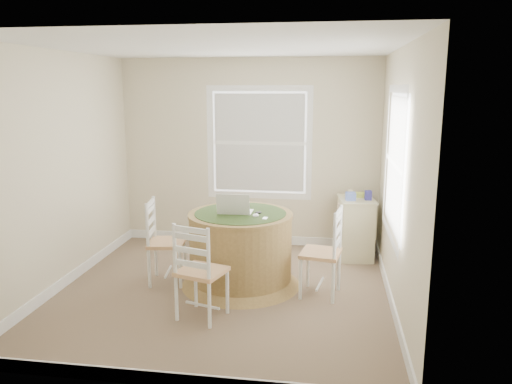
# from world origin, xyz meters

# --- Properties ---
(room) EXTENTS (3.64, 3.64, 2.64)m
(room) POSITION_xyz_m (0.17, 0.16, 1.30)
(room) COLOR #806651
(room) RESTS_ON ground
(round_table) EXTENTS (1.35, 1.35, 0.84)m
(round_table) POSITION_xyz_m (0.16, 0.25, 0.45)
(round_table) COLOR #9E8147
(round_table) RESTS_ON ground
(chair_left) EXTENTS (0.46, 0.47, 0.95)m
(chair_left) POSITION_xyz_m (-0.69, 0.20, 0.47)
(chair_left) COLOR white
(chair_left) RESTS_ON ground
(chair_near) EXTENTS (0.52, 0.50, 0.95)m
(chair_near) POSITION_xyz_m (-0.06, -0.62, 0.47)
(chair_near) COLOR white
(chair_near) RESTS_ON ground
(chair_right) EXTENTS (0.47, 0.48, 0.95)m
(chair_right) POSITION_xyz_m (1.06, 0.09, 0.47)
(chair_right) COLOR white
(chair_right) RESTS_ON ground
(laptop) EXTENTS (0.37, 0.32, 0.25)m
(laptop) POSITION_xyz_m (0.10, 0.24, 0.87)
(laptop) COLOR white
(laptop) RESTS_ON round_table
(mouse) EXTENTS (0.07, 0.11, 0.04)m
(mouse) POSITION_xyz_m (0.35, 0.13, 0.85)
(mouse) COLOR white
(mouse) RESTS_ON round_table
(phone) EXTENTS (0.05, 0.09, 0.02)m
(phone) POSITION_xyz_m (0.46, 0.05, 0.84)
(phone) COLOR #B7BABF
(phone) RESTS_ON round_table
(keys) EXTENTS (0.06, 0.05, 0.02)m
(keys) POSITION_xyz_m (0.36, 0.26, 0.84)
(keys) COLOR black
(keys) RESTS_ON round_table
(corner_chest) EXTENTS (0.51, 0.64, 0.79)m
(corner_chest) POSITION_xyz_m (1.48, 1.39, 0.40)
(corner_chest) COLOR beige
(corner_chest) RESTS_ON ground
(tissue_box) EXTENTS (0.13, 0.13, 0.10)m
(tissue_box) POSITION_xyz_m (1.40, 1.28, 0.84)
(tissue_box) COLOR #607ADC
(tissue_box) RESTS_ON corner_chest
(box_yellow) EXTENTS (0.16, 0.12, 0.06)m
(box_yellow) POSITION_xyz_m (1.55, 1.48, 0.82)
(box_yellow) COLOR #C0D049
(box_yellow) RESTS_ON corner_chest
(box_blue) EXTENTS (0.09, 0.09, 0.12)m
(box_blue) POSITION_xyz_m (1.63, 1.33, 0.85)
(box_blue) COLOR navy
(box_blue) RESTS_ON corner_chest
(cup_cream) EXTENTS (0.07, 0.07, 0.09)m
(cup_cream) POSITION_xyz_m (1.40, 1.50, 0.84)
(cup_cream) COLOR beige
(cup_cream) RESTS_ON corner_chest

